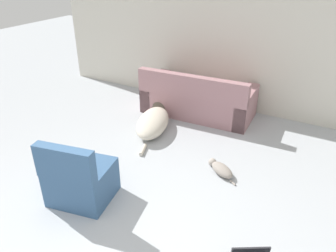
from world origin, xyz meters
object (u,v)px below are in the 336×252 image
dog (154,120)px  book_red (41,145)px  side_chair (80,179)px  cat (221,169)px  couch (198,100)px

dog → book_red: 1.74m
dog → side_chair: (0.17, -1.88, 0.14)m
cat → side_chair: side_chair is taller
side_chair → couch: bearing=-105.6°
side_chair → book_red: bearing=-34.9°
dog → side_chair: bearing=166.8°
couch → side_chair: size_ratio=2.37×
side_chair → dog: bearing=-95.9°
couch → side_chair: 2.71m
couch → cat: couch is taller
side_chair → cat: bearing=-145.2°
dog → cat: bearing=-133.0°
book_red → couch: bearing=53.5°
cat → book_red: (-2.55, -0.65, -0.05)m
couch → cat: bearing=121.7°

